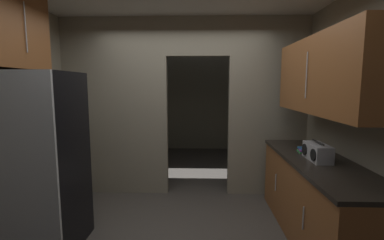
{
  "coord_description": "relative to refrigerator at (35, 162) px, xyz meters",
  "views": [
    {
      "loc": [
        0.25,
        -2.77,
        1.7
      ],
      "look_at": [
        0.13,
        0.99,
        1.22
      ],
      "focal_mm": 25.73,
      "sensor_mm": 36.0,
      "label": 1
    }
  ],
  "objects": [
    {
      "name": "adjoining_room_shell",
      "position": [
        1.43,
        3.65,
        0.43
      ],
      "size": [
        3.71,
        3.13,
        2.7
      ],
      "color": "gray",
      "rests_on": "ground"
    },
    {
      "name": "book_stack",
      "position": [
        2.92,
        0.58,
        0.01
      ],
      "size": [
        0.15,
        0.17,
        0.06
      ],
      "color": "#388C47",
      "rests_on": "lower_cabinet_run"
    },
    {
      "name": "lower_cabinet_run",
      "position": [
        2.96,
        0.24,
        -0.46
      ],
      "size": [
        0.66,
        2.15,
        0.9
      ],
      "color": "brown",
      "rests_on": "ground"
    },
    {
      "name": "upper_cabinet_counterside",
      "position": [
        2.96,
        0.24,
        0.88
      ],
      "size": [
        0.36,
        1.93,
        0.79
      ],
      "color": "brown"
    },
    {
      "name": "refrigerator",
      "position": [
        0.0,
        0.0,
        0.0
      ],
      "size": [
        0.84,
        0.77,
        1.83
      ],
      "color": "black",
      "rests_on": "ground"
    },
    {
      "name": "upper_cabinet_fridgeside",
      "position": [
        -0.24,
        0.1,
        1.35
      ],
      "size": [
        0.36,
        0.93,
        0.82
      ],
      "color": "brown"
    },
    {
      "name": "boombox",
      "position": [
        2.92,
        0.23,
        0.07
      ],
      "size": [
        0.19,
        0.39,
        0.2
      ],
      "color": "#B2B2B7",
      "rests_on": "lower_cabinet_run"
    },
    {
      "name": "kitchen_partition",
      "position": [
        1.38,
        1.54,
        0.51
      ],
      "size": [
        3.71,
        0.12,
        2.7
      ],
      "color": "gray",
      "rests_on": "ground"
    }
  ]
}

